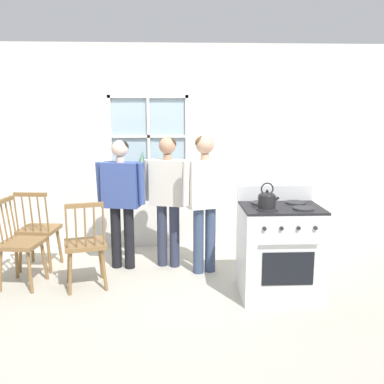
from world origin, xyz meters
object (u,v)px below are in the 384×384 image
(chair_near_wall, at_px, (85,246))
(chair_center_cluster, at_px, (38,231))
(person_elderly_left, at_px, (121,192))
(potted_plant, at_px, (142,170))
(person_teen_center, at_px, (168,190))
(chair_by_window, at_px, (19,244))
(kettle, at_px, (267,199))
(stove, at_px, (280,250))
(person_adult_right, at_px, (205,191))

(chair_near_wall, xyz_separation_m, chair_center_cluster, (-0.66, 0.59, 0.00))
(person_elderly_left, distance_m, potted_plant, 0.78)
(person_teen_center, bearing_deg, person_elderly_left, -160.68)
(chair_by_window, bearing_deg, kettle, -92.48)
(chair_near_wall, bearing_deg, kettle, 152.57)
(chair_by_window, bearing_deg, stove, -89.06)
(chair_center_cluster, height_order, person_adult_right, person_adult_right)
(chair_by_window, relative_size, kettle, 3.84)
(chair_by_window, distance_m, chair_near_wall, 0.71)
(person_elderly_left, xyz_separation_m, potted_plant, (0.20, 0.74, 0.15))
(stove, bearing_deg, person_teen_center, 142.62)
(person_adult_right, xyz_separation_m, stove, (0.71, -0.64, -0.49))
(person_teen_center, height_order, stove, person_teen_center)
(chair_center_cluster, height_order, person_teen_center, person_teen_center)
(chair_near_wall, relative_size, potted_plant, 2.64)
(chair_by_window, xyz_separation_m, person_teen_center, (1.57, 0.52, 0.48))
(stove, height_order, kettle, kettle)
(chair_center_cluster, distance_m, potted_plant, 1.51)
(chair_center_cluster, bearing_deg, chair_by_window, 91.76)
(chair_by_window, relative_size, person_elderly_left, 0.62)
(kettle, xyz_separation_m, potted_plant, (-1.30, 1.70, 0.04))
(chair_center_cluster, relative_size, kettle, 3.84)
(person_teen_center, xyz_separation_m, stove, (1.13, -0.86, -0.46))
(chair_by_window, bearing_deg, person_teen_center, -63.56)
(person_adult_right, relative_size, potted_plant, 4.41)
(chair_by_window, relative_size, potted_plant, 2.64)
(person_elderly_left, relative_size, stove, 1.40)
(person_adult_right, bearing_deg, chair_center_cluster, 155.89)
(person_adult_right, height_order, kettle, person_adult_right)
(person_adult_right, bearing_deg, chair_by_window, 170.68)
(person_adult_right, distance_m, stove, 1.07)
(person_elderly_left, relative_size, kettle, 6.16)
(person_teen_center, relative_size, person_adult_right, 0.98)
(person_elderly_left, xyz_separation_m, person_adult_right, (0.96, -0.19, 0.04))
(chair_near_wall, height_order, stove, stove)
(chair_by_window, height_order, person_teen_center, person_teen_center)
(person_adult_right, height_order, potted_plant, person_adult_right)
(chair_by_window, height_order, chair_near_wall, same)
(person_adult_right, relative_size, stove, 1.46)
(chair_center_cluster, bearing_deg, chair_near_wall, 144.97)
(kettle, height_order, potted_plant, potted_plant)
(kettle, bearing_deg, chair_by_window, 169.26)
(chair_by_window, distance_m, stove, 2.72)
(person_elderly_left, bearing_deg, chair_center_cluster, -169.54)
(chair_near_wall, height_order, person_elderly_left, person_elderly_left)
(person_adult_right, bearing_deg, person_teen_center, 134.19)
(chair_center_cluster, xyz_separation_m, person_elderly_left, (0.99, -0.03, 0.46))
(chair_near_wall, height_order, chair_center_cluster, same)
(person_teen_center, bearing_deg, chair_by_window, -146.00)
(chair_center_cluster, distance_m, kettle, 2.73)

